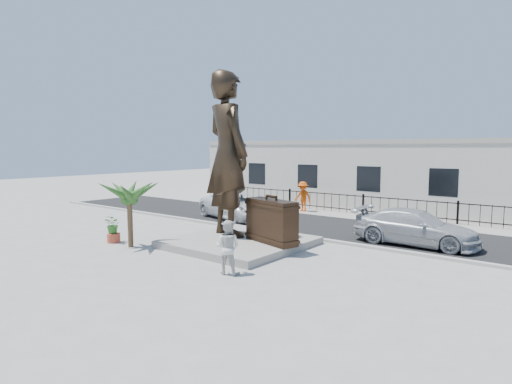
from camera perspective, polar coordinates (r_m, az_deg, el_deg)
ground at (r=16.97m, az=-4.23°, el=-8.30°), size 100.00×100.00×0.00m
street at (r=23.36m, az=9.19°, el=-4.42°), size 40.00×7.00×0.01m
curb at (r=20.41m, az=4.37°, el=-5.70°), size 40.00×0.25×0.12m
far_sidewalk at (r=26.88m, az=13.35°, el=-3.14°), size 40.00×2.50×0.02m
plinth at (r=18.35m, az=-2.21°, el=-6.72°), size 5.20×5.20×0.30m
fence at (r=27.52m, az=14.09°, el=-1.71°), size 22.00×0.10×1.20m
building at (r=31.23m, az=17.33°, el=2.04°), size 28.00×7.00×4.40m
statue at (r=18.78m, az=-3.79°, el=5.06°), size 3.05×2.52×7.17m
suitcase at (r=17.45m, az=2.06°, el=-3.92°), size 2.63×1.47×1.76m
tourist at (r=14.23m, az=-3.81°, el=-7.34°), size 1.05×0.92×1.80m
car_white at (r=24.99m, az=-2.45°, el=-1.85°), size 6.13×4.22×1.56m
car_silver at (r=19.63m, az=20.47°, el=-4.44°), size 5.22×2.19×1.51m
worker at (r=28.14m, az=6.27°, el=-0.59°), size 1.32×0.84×1.95m
palm_tree at (r=18.92m, az=-16.34°, el=-7.04°), size 1.80×1.80×3.20m
planter at (r=19.99m, az=-18.45°, el=-5.83°), size 0.56×0.56×0.40m
shrub at (r=19.88m, az=-18.51°, el=-4.12°), size 0.78×0.69×0.81m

